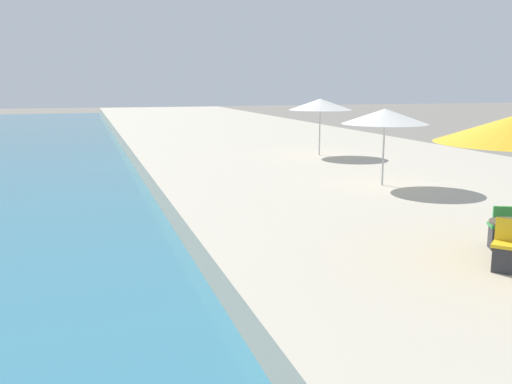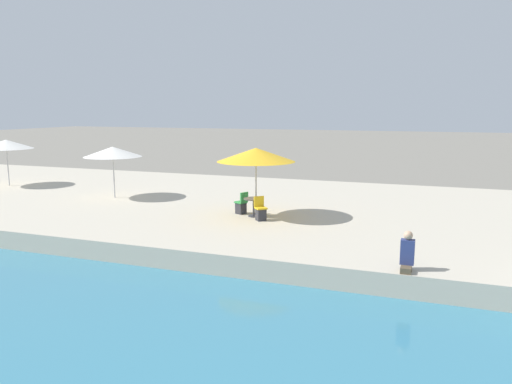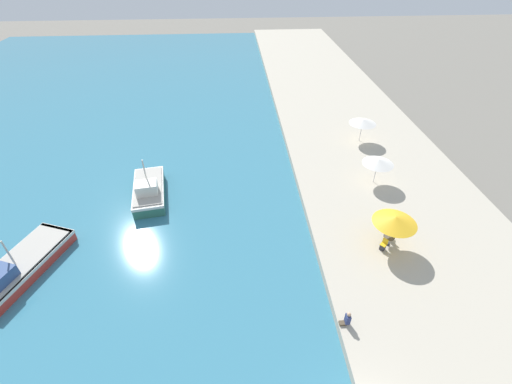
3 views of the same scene
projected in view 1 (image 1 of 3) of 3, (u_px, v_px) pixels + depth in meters
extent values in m
cube|color=#BCB29E|center=(257.00, 142.00, 35.16)|extent=(16.00, 90.00, 0.70)
cylinder|color=#B7B7B7|center=(383.00, 152.00, 18.25)|extent=(0.06, 0.06, 2.12)
cone|color=white|center=(385.00, 116.00, 18.03)|extent=(2.74, 2.74, 0.48)
cylinder|color=#B7B7B7|center=(320.00, 131.00, 25.90)|extent=(0.06, 0.06, 2.20)
cone|color=white|center=(320.00, 104.00, 25.67)|extent=(2.85, 2.85, 0.50)
cylinder|color=#333338|center=(509.00, 259.00, 10.63)|extent=(0.44, 0.44, 0.04)
cylinder|color=#333338|center=(510.00, 242.00, 10.57)|extent=(0.08, 0.08, 0.70)
cylinder|color=#4C4742|center=(512.00, 223.00, 10.50)|extent=(0.80, 0.80, 0.04)
cube|color=#2D2D33|center=(503.00, 259.00, 9.96)|extent=(0.48, 0.48, 0.45)
cube|color=gold|center=(505.00, 245.00, 9.91)|extent=(0.56, 0.56, 0.06)
cube|color=gold|center=(507.00, 230.00, 10.04)|extent=(0.31, 0.34, 0.40)
cube|color=#2D2D33|center=(499.00, 238.00, 11.32)|extent=(0.45, 0.45, 0.45)
cube|color=#2D8E42|center=(500.00, 225.00, 11.27)|extent=(0.53, 0.53, 0.06)
cube|color=#2D8E42|center=(504.00, 216.00, 11.03)|extent=(0.39, 0.22, 0.40)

